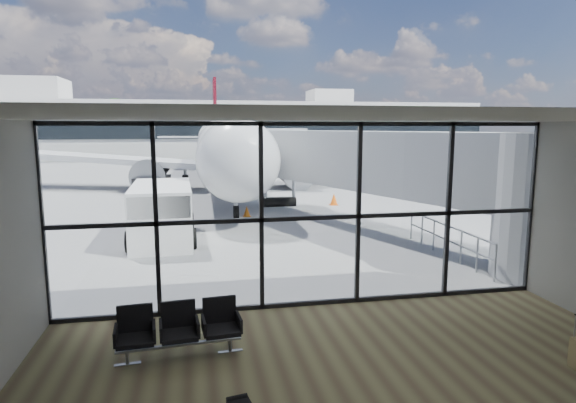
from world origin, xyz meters
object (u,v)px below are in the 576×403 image
object	(u,v)px
airliner	(222,147)
seating_row	(179,327)
service_van	(162,213)
belt_loader	(153,183)

from	to	relation	value
airliner	seating_row	bearing A→B (deg)	-94.27
service_van	belt_loader	distance (m)	14.56
belt_loader	service_van	bearing A→B (deg)	-67.59
airliner	belt_loader	size ratio (longest dim) A/B	8.27
seating_row	belt_loader	bearing A→B (deg)	90.93
airliner	service_van	xyz separation A→B (m)	(-3.37, -17.98, -1.77)
seating_row	airliner	distance (m)	27.99
belt_loader	airliner	bearing A→B (deg)	52.40
seating_row	service_van	size ratio (longest dim) A/B	0.46
belt_loader	seating_row	bearing A→B (deg)	-67.85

